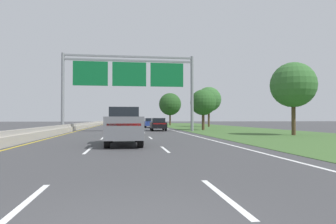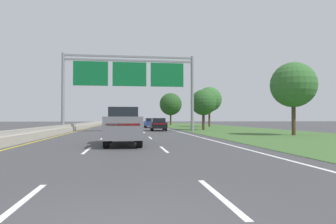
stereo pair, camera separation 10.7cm
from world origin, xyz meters
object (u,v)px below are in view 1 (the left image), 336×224
object	(u,v)px
car_black_right_lane_sedan	(158,124)
roadside_tree_near	(293,85)
roadside_tree_distant	(170,104)
roadside_tree_mid	(203,102)
overhead_sign_gantry	(129,77)
pickup_truck_grey	(124,126)
car_silver_centre_lane_sedan	(129,126)
car_blue_right_lane_sedan	(150,123)
roadside_tree_far	(209,99)

from	to	relation	value
car_black_right_lane_sedan	roadside_tree_near	bearing A→B (deg)	-135.50
car_black_right_lane_sedan	roadside_tree_distant	xyz separation A→B (m)	(5.81, 29.49, 3.89)
roadside_tree_near	roadside_tree_mid	world-z (taller)	roadside_tree_near
overhead_sign_gantry	roadside_tree_distant	distance (m)	33.45
pickup_truck_grey	car_silver_centre_lane_sedan	distance (m)	12.10
car_blue_right_lane_sedan	roadside_tree_mid	bearing A→B (deg)	-151.97
overhead_sign_gantry	pickup_truck_grey	xyz separation A→B (m)	(-0.48, -16.99, -5.19)
car_black_right_lane_sedan	overhead_sign_gantry	bearing A→B (deg)	127.13
pickup_truck_grey	roadside_tree_far	distance (m)	38.42
overhead_sign_gantry	car_silver_centre_lane_sedan	distance (m)	7.33
pickup_truck_grey	roadside_tree_mid	distance (m)	23.27
pickup_truck_grey	roadside_tree_distant	xyz separation A→B (m)	(9.87, 49.06, 3.63)
car_blue_right_lane_sedan	roadside_tree_mid	size ratio (longest dim) A/B	0.83
roadside_tree_mid	roadside_tree_distant	world-z (taller)	roadside_tree_distant
car_black_right_lane_sedan	car_blue_right_lane_sedan	bearing A→B (deg)	1.65
roadside_tree_mid	car_silver_centre_lane_sedan	bearing A→B (deg)	-138.14
car_silver_centre_lane_sedan	roadside_tree_near	size ratio (longest dim) A/B	0.67
car_silver_centre_lane_sedan	pickup_truck_grey	bearing A→B (deg)	176.32
pickup_truck_grey	car_blue_right_lane_sedan	world-z (taller)	pickup_truck_grey
pickup_truck_grey	roadside_tree_far	xyz separation A→B (m)	(14.92, 35.19, 3.88)
car_black_right_lane_sedan	roadside_tree_near	size ratio (longest dim) A/B	0.67
car_blue_right_lane_sedan	roadside_tree_far	xyz separation A→B (m)	(10.92, 3.30, 4.14)
overhead_sign_gantry	roadside_tree_mid	world-z (taller)	overhead_sign_gantry
pickup_truck_grey	car_black_right_lane_sedan	bearing A→B (deg)	-12.23
overhead_sign_gantry	roadside_tree_mid	distance (m)	10.71
overhead_sign_gantry	car_black_right_lane_sedan	xyz separation A→B (m)	(3.58, 2.58, -5.45)
roadside_tree_far	roadside_tree_distant	world-z (taller)	roadside_tree_far
roadside_tree_mid	car_black_right_lane_sedan	bearing A→B (deg)	-168.64
overhead_sign_gantry	roadside_tree_far	xyz separation A→B (m)	(14.44, 18.20, -1.31)
overhead_sign_gantry	car_blue_right_lane_sedan	world-z (taller)	overhead_sign_gantry
car_black_right_lane_sedan	roadside_tree_far	distance (m)	19.46
car_black_right_lane_sedan	roadside_tree_mid	world-z (taller)	roadside_tree_mid
car_black_right_lane_sedan	pickup_truck_grey	bearing A→B (deg)	169.63
pickup_truck_grey	car_silver_centre_lane_sedan	bearing A→B (deg)	-2.50
roadside_tree_far	roadside_tree_distant	distance (m)	14.76
car_silver_centre_lane_sedan	roadside_tree_distant	size ratio (longest dim) A/B	0.62
car_silver_centre_lane_sedan	roadside_tree_near	world-z (taller)	roadside_tree_near
roadside_tree_near	car_black_right_lane_sedan	bearing A→B (deg)	133.14
car_blue_right_lane_sedan	car_silver_centre_lane_sedan	bearing A→B (deg)	168.85
pickup_truck_grey	roadside_tree_distant	size ratio (longest dim) A/B	0.75
overhead_sign_gantry	car_black_right_lane_sedan	distance (m)	7.01
car_silver_centre_lane_sedan	roadside_tree_far	distance (m)	27.58
car_black_right_lane_sedan	roadside_tree_mid	xyz separation A→B (m)	(6.07, 1.22, 2.80)
car_black_right_lane_sedan	car_blue_right_lane_sedan	xyz separation A→B (m)	(-0.06, 12.32, 0.00)
roadside_tree_near	roadside_tree_far	distance (m)	27.44
car_blue_right_lane_sedan	roadside_tree_near	xyz separation A→B (m)	(11.14, -24.14, 3.74)
overhead_sign_gantry	roadside_tree_near	bearing A→B (deg)	-32.21
roadside_tree_distant	overhead_sign_gantry	bearing A→B (deg)	-106.32
roadside_tree_far	roadside_tree_mid	bearing A→B (deg)	-108.40
pickup_truck_grey	roadside_tree_far	bearing A→B (deg)	-23.48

